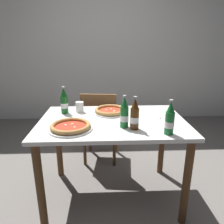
{
  "coord_description": "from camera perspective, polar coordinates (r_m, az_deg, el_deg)",
  "views": [
    {
      "loc": [
        -0.07,
        -1.64,
        1.35
      ],
      "look_at": [
        0.0,
        0.05,
        0.8
      ],
      "focal_mm": 33.74,
      "sensor_mm": 36.0,
      "label": 1
    }
  ],
  "objects": [
    {
      "name": "beer_bottle_center",
      "position": [
        1.54,
        6.18,
        -0.98
      ],
      "size": [
        0.07,
        0.07,
        0.25
      ],
      "color": "#512D0F",
      "rests_on": "dining_table_main"
    },
    {
      "name": "beer_bottle_left",
      "position": [
        1.56,
        3.36,
        -0.55
      ],
      "size": [
        0.07,
        0.07,
        0.25
      ],
      "color": "#196B2D",
      "rests_on": "dining_table_main"
    },
    {
      "name": "beer_bottle_right",
      "position": [
        1.5,
        15.35,
        -2.09
      ],
      "size": [
        0.07,
        0.07,
        0.25
      ],
      "color": "#196B2D",
      "rests_on": "dining_table_main"
    },
    {
      "name": "dining_table_main",
      "position": [
        1.79,
        0.07,
        -5.5
      ],
      "size": [
        1.2,
        0.8,
        0.75
      ],
      "color": "silver",
      "rests_on": "ground_plane"
    },
    {
      "name": "beer_bottle_extra",
      "position": [
        1.93,
        -12.82,
        2.64
      ],
      "size": [
        0.07,
        0.07,
        0.25
      ],
      "color": "#14591E",
      "rests_on": "dining_table_main"
    },
    {
      "name": "back_wall_tiled",
      "position": [
        3.84,
        -1.48,
        17.32
      ],
      "size": [
        7.0,
        0.1,
        2.6
      ],
      "primitive_type": "cube",
      "color": "white",
      "rests_on": "ground_plane"
    },
    {
      "name": "napkin_with_cutlery",
      "position": [
        1.9,
        13.37,
        -0.82
      ],
      "size": [
        0.2,
        0.2,
        0.01
      ],
      "color": "white",
      "rests_on": "dining_table_main"
    },
    {
      "name": "pizza_marinara_far",
      "position": [
        1.58,
        -11.17,
        -3.91
      ],
      "size": [
        0.32,
        0.32,
        0.04
      ],
      "color": "white",
      "rests_on": "dining_table_main"
    },
    {
      "name": "ground_plane",
      "position": [
        2.13,
        0.06,
        -21.38
      ],
      "size": [
        8.0,
        8.0,
        0.0
      ],
      "primitive_type": "plane",
      "color": "slate"
    },
    {
      "name": "pizza_margherita_near",
      "position": [
        1.91,
        -0.4,
        0.36
      ],
      "size": [
        0.31,
        0.31,
        0.04
      ],
      "color": "white",
      "rests_on": "dining_table_main"
    },
    {
      "name": "chair_behind_table",
      "position": [
        2.41,
        -3.26,
        -3.08
      ],
      "size": [
        0.44,
        0.44,
        0.85
      ],
      "rotation": [
        0.0,
        0.0,
        3.03
      ],
      "color": "brown",
      "rests_on": "ground_plane"
    },
    {
      "name": "paper_cup",
      "position": [
        1.95,
        -8.75,
        1.36
      ],
      "size": [
        0.07,
        0.07,
        0.09
      ],
      "primitive_type": "cylinder",
      "color": "white",
      "rests_on": "dining_table_main"
    }
  ]
}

